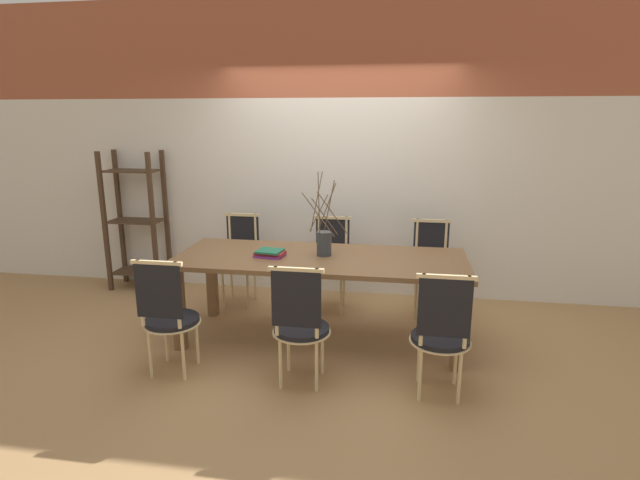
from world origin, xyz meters
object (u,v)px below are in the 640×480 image
at_px(chair_far_center, 430,266).
at_px(shelving_rack, 136,221).
at_px(chair_near_center, 441,332).
at_px(book_stack, 270,253).
at_px(dining_table, 320,267).
at_px(vase_centerpiece, 324,242).

height_order(chair_far_center, shelving_rack, shelving_rack).
distance_m(chair_near_center, book_stack, 1.64).
height_order(dining_table, shelving_rack, shelving_rack).
distance_m(dining_table, book_stack, 0.46).
bearing_deg(book_stack, dining_table, 7.39).
height_order(dining_table, chair_near_center, chair_near_center).
relative_size(book_stack, shelving_rack, 0.17).
bearing_deg(chair_near_center, vase_centerpiece, 138.69).
relative_size(chair_near_center, shelving_rack, 0.60).
xyz_separation_m(dining_table, book_stack, (-0.43, -0.06, 0.12)).
bearing_deg(dining_table, shelving_rack, 155.10).
bearing_deg(dining_table, chair_near_center, -38.84).
distance_m(chair_far_center, vase_centerpiece, 1.29).
height_order(chair_far_center, vase_centerpiece, vase_centerpiece).
distance_m(book_stack, shelving_rack, 2.20).
height_order(chair_near_center, chair_far_center, same).
bearing_deg(chair_near_center, shelving_rack, 150.48).
bearing_deg(dining_table, chair_far_center, 38.65).
distance_m(chair_near_center, chair_far_center, 1.60).
xyz_separation_m(chair_near_center, book_stack, (-1.43, 0.74, 0.31)).
relative_size(chair_near_center, vase_centerpiece, 1.31).
bearing_deg(chair_far_center, book_stack, 30.82).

